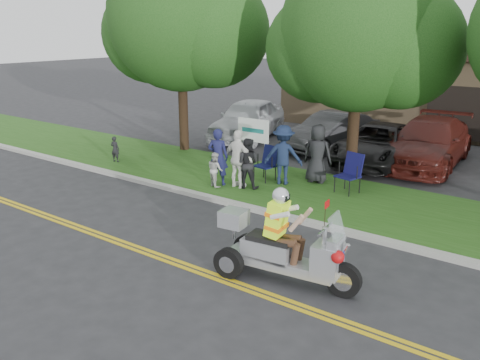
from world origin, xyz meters
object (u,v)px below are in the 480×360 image
Objects in this scene: parked_car_mid at (378,144)px; parked_car_left at (331,131)px; spectator_adult_right at (238,159)px; lawn_chair_a at (351,170)px; spectator_adult_left at (218,157)px; lawn_chair_b at (268,161)px; parked_car_right at (428,143)px; parked_car_far_left at (248,119)px; trike_scooter at (281,249)px; spectator_adult_mid at (247,163)px.

parked_car_left is at bearing 153.73° from parked_car_mid.
parked_car_left is at bearing -85.03° from spectator_adult_right.
spectator_adult_right reaches higher than lawn_chair_a.
spectator_adult_left is (-3.58, -1.71, 0.22)m from lawn_chair_a.
parked_car_left is (-3.11, 4.98, -0.02)m from lawn_chair_a.
lawn_chair_b is 6.22m from parked_car_right.
lawn_chair_a is 0.23× the size of parked_car_far_left.
trike_scooter is 5.79m from lawn_chair_a.
parked_car_right is at bearing 66.02° from lawn_chair_b.
parked_car_left is at bearing -105.62° from spectator_adult_mid.
parked_car_left is at bearing -114.92° from spectator_adult_left.
parked_car_mid reaches higher than lawn_chair_a.
spectator_adult_mid is 7.48m from parked_car_far_left.
parked_car_right is at bearing 25.63° from parked_car_mid.
trike_scooter reaches higher than parked_car_far_left.
spectator_adult_right is at bearing 2.32° from spectator_adult_mid.
lawn_chair_b is 1.64m from spectator_adult_left.
spectator_adult_left reaches higher than parked_car_left.
lawn_chair_a is 0.66× the size of spectator_adult_right.
parked_car_left reaches higher than parked_car_mid.
trike_scooter is 0.65× the size of parked_car_left.
spectator_adult_right reaches higher than spectator_adult_mid.
parked_car_right is (-0.38, 10.49, 0.16)m from trike_scooter.
spectator_adult_left reaches higher than parked_car_far_left.
lawn_chair_a is at bearing -82.78° from parked_car_mid.
spectator_adult_right reaches higher than parked_car_far_left.
spectator_adult_right is 6.55m from parked_car_left.
parked_car_far_left is at bearing -162.26° from parked_car_left.
parked_car_mid is at bearing -9.95° from parked_car_left.
spectator_adult_left is (-0.94, -1.32, 0.26)m from lawn_chair_b.
lawn_chair_b is at bearing 118.74° from trike_scooter.
spectator_adult_mid is 0.29m from spectator_adult_right.
spectator_adult_mid reaches higher than parked_car_left.
parked_car_left is at bearing 174.25° from parked_car_right.
spectator_adult_right is 0.35× the size of parked_car_mid.
parked_car_left is (-4.25, 10.65, 0.07)m from trike_scooter.
trike_scooter is 0.52× the size of parked_car_right.
lawn_chair_a is 1.07× the size of lawn_chair_b.
parked_car_right is at bearing -138.20° from spectator_adult_mid.
spectator_adult_mid reaches higher than lawn_chair_b.
trike_scooter is 5.68m from spectator_adult_mid.
parked_car_right is (3.43, 6.28, -0.05)m from spectator_adult_mid.
parked_car_right reaches higher than parked_car_mid.
lawn_chair_a is at bearing -175.37° from spectator_adult_left.
spectator_adult_right is (-0.25, -0.10, 0.12)m from spectator_adult_mid.
parked_car_mid is (-0.75, 3.98, -0.05)m from lawn_chair_a.
parked_car_right is at bearing -144.53° from spectator_adult_left.
spectator_adult_left is at bearing -119.92° from parked_car_mid.
trike_scooter is at bearing -55.33° from parked_car_left.
spectator_adult_right is at bearing 127.79° from trike_scooter.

